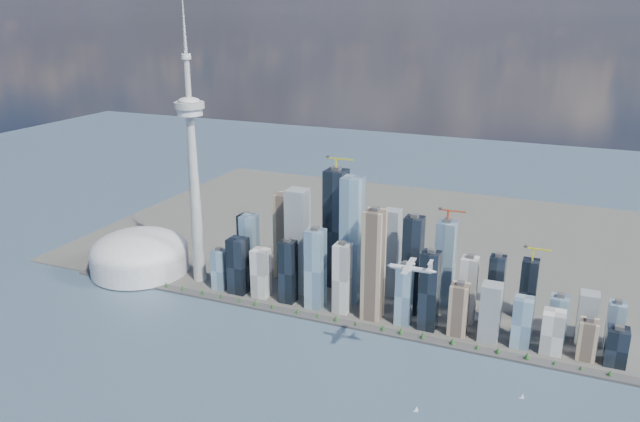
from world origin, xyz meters
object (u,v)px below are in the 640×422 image
at_px(sailboat_west, 416,410).
at_px(sailboat_east, 522,397).
at_px(needle_tower, 193,168).
at_px(airplane, 411,268).
at_px(dome_stadium, 140,254).

distance_m(sailboat_west, sailboat_east, 157.30).
height_order(needle_tower, sailboat_west, needle_tower).
relative_size(airplane, sailboat_east, 7.66).
bearing_deg(sailboat_east, airplane, -177.99).
distance_m(needle_tower, sailboat_west, 617.66).
height_order(dome_stadium, airplane, airplane).
xyz_separation_m(needle_tower, airplane, (481.75, -191.86, -52.11)).
bearing_deg(needle_tower, dome_stadium, -175.91).
distance_m(airplane, sailboat_east, 244.20).
distance_m(dome_stadium, sailboat_west, 697.89).
xyz_separation_m(needle_tower, sailboat_east, (643.65, -164.76, -232.91)).
xyz_separation_m(dome_stadium, sailboat_west, (653.29, -242.78, -36.29)).
relative_size(dome_stadium, sailboat_east, 21.92).
relative_size(needle_tower, sailboat_east, 60.32).
bearing_deg(sailboat_west, needle_tower, 135.61).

